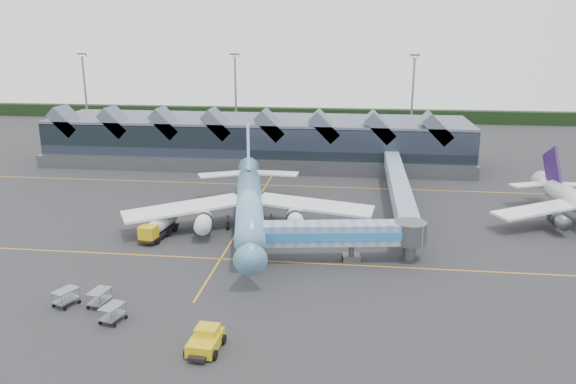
# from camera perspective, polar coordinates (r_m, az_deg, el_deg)

# --- Properties ---
(ground) EXTENTS (260.00, 260.00, 0.00)m
(ground) POSITION_cam_1_polar(r_m,az_deg,el_deg) (78.53, -5.49, -4.56)
(ground) COLOR #2A2A2C
(ground) RESTS_ON ground
(taxi_stripes) EXTENTS (120.00, 60.00, 0.01)m
(taxi_stripes) POSITION_cam_1_polar(r_m,az_deg,el_deg) (87.77, -4.09, -2.31)
(taxi_stripes) COLOR orange
(taxi_stripes) RESTS_ON ground
(tree_line_far) EXTENTS (260.00, 4.00, 4.00)m
(tree_line_far) POSITION_cam_1_polar(r_m,az_deg,el_deg) (184.30, 1.87, 7.89)
(tree_line_far) COLOR black
(tree_line_far) RESTS_ON ground
(terminal) EXTENTS (90.00, 22.25, 12.52)m
(terminal) POSITION_cam_1_polar(r_m,az_deg,el_deg) (123.13, -3.14, 5.30)
(terminal) COLOR black
(terminal) RESTS_ON ground
(light_masts) EXTENTS (132.40, 42.56, 22.45)m
(light_masts) POSITION_cam_1_polar(r_m,az_deg,el_deg) (135.51, 9.05, 9.34)
(light_masts) COLOR gray
(light_masts) RESTS_ON ground
(main_airliner) EXTENTS (35.86, 41.79, 13.49)m
(main_airliner) POSITION_cam_1_polar(r_m,az_deg,el_deg) (80.48, -3.95, -1.03)
(main_airliner) COLOR #6293C8
(main_airliner) RESTS_ON ground
(jet_bridge) EXTENTS (23.02, 6.58, 5.07)m
(jet_bridge) POSITION_cam_1_polar(r_m,az_deg,el_deg) (69.33, 5.68, -4.30)
(jet_bridge) COLOR #6B87B2
(jet_bridge) RESTS_ON ground
(fuel_truck) EXTENTS (3.38, 8.69, 2.89)m
(fuel_truck) POSITION_cam_1_polar(r_m,az_deg,el_deg) (79.86, -12.89, -3.31)
(fuel_truck) COLOR black
(fuel_truck) RESTS_ON ground
(pushback_tug) EXTENTS (3.09, 4.63, 1.98)m
(pushback_tug) POSITION_cam_1_polar(r_m,az_deg,el_deg) (52.07, -8.38, -14.72)
(pushback_tug) COLOR gold
(pushback_tug) RESTS_ON ground
(baggage_carts) EXTENTS (8.62, 5.72, 1.73)m
(baggage_carts) POSITION_cam_1_polar(r_m,az_deg,el_deg) (61.25, -19.23, -10.50)
(baggage_carts) COLOR gray
(baggage_carts) RESTS_ON ground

